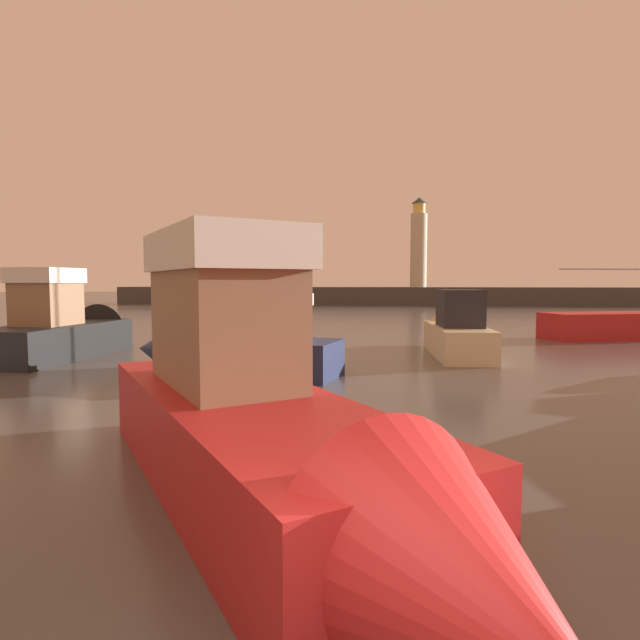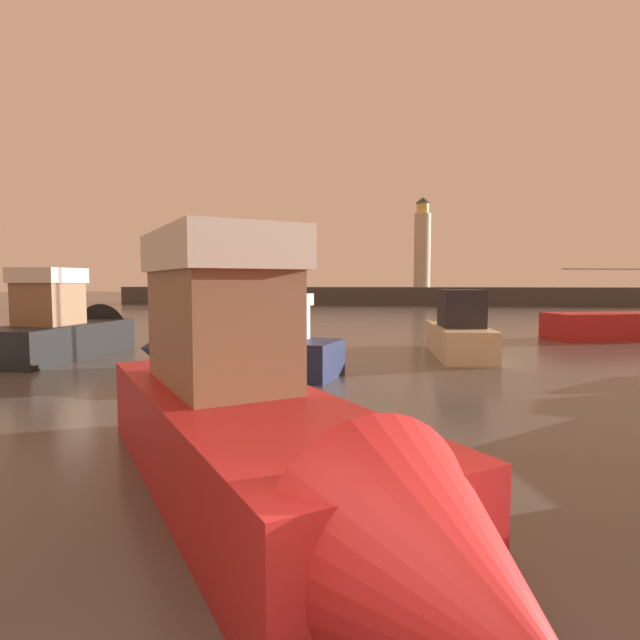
{
  "view_description": "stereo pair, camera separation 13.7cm",
  "coord_description": "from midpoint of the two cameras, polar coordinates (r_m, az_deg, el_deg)",
  "views": [
    {
      "loc": [
        0.01,
        -2.17,
        2.85
      ],
      "look_at": [
        -1.96,
        13.01,
        1.71
      ],
      "focal_mm": 28.77,
      "sensor_mm": 36.0,
      "label": 1
    },
    {
      "loc": [
        0.15,
        -2.16,
        2.85
      ],
      "look_at": [
        -1.96,
        13.01,
        1.71
      ],
      "focal_mm": 28.77,
      "sensor_mm": 36.0,
      "label": 2
    }
  ],
  "objects": [
    {
      "name": "motorboat_6",
      "position": [
        22.61,
        -25.1,
        -0.95
      ],
      "size": [
        2.68,
        8.16,
        3.87
      ],
      "color": "black",
      "rests_on": "ground_plane"
    },
    {
      "name": "motorboat_5",
      "position": [
        6.5,
        -6.36,
        -11.01
      ],
      "size": [
        7.04,
        8.46,
        3.93
      ],
      "color": "#B21E1E",
      "rests_on": "ground_plane"
    },
    {
      "name": "motorboat_1",
      "position": [
        21.24,
        14.99,
        -1.29
      ],
      "size": [
        2.19,
        7.02,
        2.8
      ],
      "color": "beige",
      "rests_on": "ground_plane"
    },
    {
      "name": "lighthouse",
      "position": [
        65.78,
        11.37,
        8.2
      ],
      "size": [
        2.04,
        2.04,
        11.12
      ],
      "color": "beige",
      "rests_on": "breakwater"
    },
    {
      "name": "breakwater",
      "position": [
        65.52,
        7.84,
        2.68
      ],
      "size": [
        69.66,
        5.44,
        2.21
      ],
      "primitive_type": "cube",
      "color": "#423F3D",
      "rests_on": "ground_plane"
    },
    {
      "name": "ground_plane",
      "position": [
        33.95,
        7.74,
        -0.61
      ],
      "size": [
        220.0,
        220.0,
        0.0
      ],
      "primitive_type": "plane",
      "color": "#4C4742"
    },
    {
      "name": "sailboat_moored",
      "position": [
        30.25,
        31.35,
        -0.44
      ],
      "size": [
        8.88,
        4.72,
        13.44
      ],
      "color": "#B21E1E",
      "rests_on": "ground_plane"
    },
    {
      "name": "motorboat_4",
      "position": [
        16.45,
        -10.14,
        -3.07
      ],
      "size": [
        7.25,
        3.46,
        2.84
      ],
      "color": "#1E284C",
      "rests_on": "ground_plane"
    },
    {
      "name": "mooring_buoy",
      "position": [
        26.42,
        -22.83,
        -1.21
      ],
      "size": [
        0.98,
        0.98,
        0.98
      ],
      "primitive_type": "sphere",
      "color": "red",
      "rests_on": "ground_plane"
    }
  ]
}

